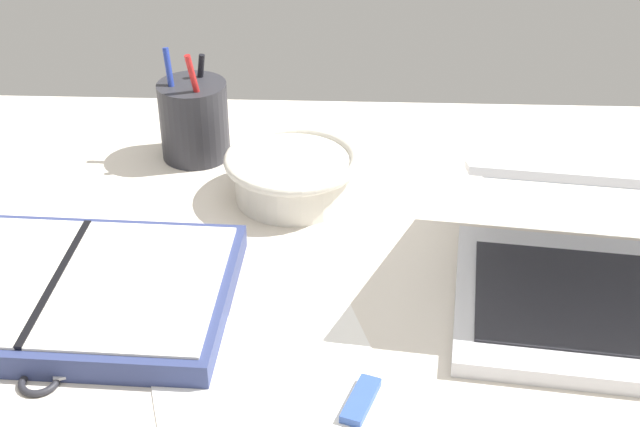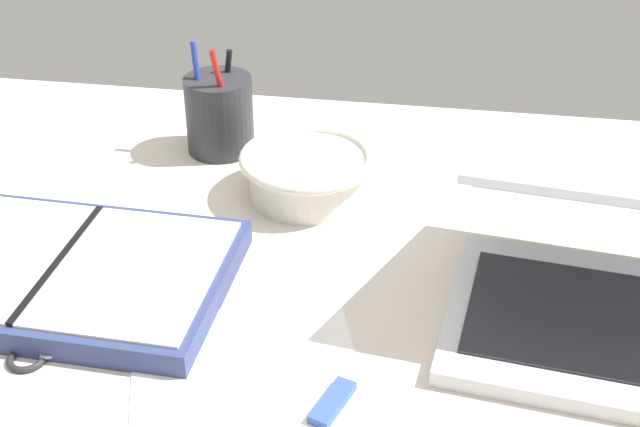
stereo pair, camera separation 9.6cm
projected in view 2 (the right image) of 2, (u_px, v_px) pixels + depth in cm
name	position (u px, v px, depth cm)	size (l,w,h in cm)	color
desk_top	(306.00, 307.00, 94.84)	(140.00, 100.00, 2.00)	beige
laptop	(624.00, 285.00, 88.08)	(36.74, 33.40, 18.32)	silver
bowl	(308.00, 172.00, 110.84)	(17.04, 17.04, 6.00)	silver
pen_cup	(219.00, 114.00, 120.45)	(9.17, 9.17, 15.72)	#28282D
planner	(61.00, 272.00, 95.93)	(37.00, 25.48, 3.21)	navy
scissors	(48.00, 349.00, 86.95)	(13.72, 6.58, 0.80)	#B7B7BC
paper_sheet_front	(249.00, 400.00, 81.36)	(21.50, 27.52, 0.16)	white
usb_drive	(334.00, 401.00, 80.64)	(3.87, 7.33, 1.00)	#33519E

